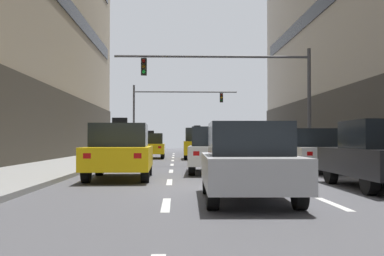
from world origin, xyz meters
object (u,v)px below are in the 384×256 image
object	(u,v)px
car_driving_2	(214,150)
traffic_signal_0	(245,81)
car_driving_0	(248,162)
car_parked_1	(382,155)
traffic_signal_1	(167,106)
taxi_driving_4	(197,144)
car_parked_2	(310,151)
taxi_driving_1	(151,146)
taxi_driving_3	(120,152)

from	to	relation	value
car_driving_2	traffic_signal_0	xyz separation A→B (m)	(1.99, 5.69, 3.31)
car_driving_0	car_parked_1	distance (m)	4.38
traffic_signal_1	taxi_driving_4	bearing A→B (deg)	-80.21
taxi_driving_4	car_parked_2	bearing A→B (deg)	-73.22
traffic_signal_1	car_parked_2	bearing A→B (deg)	-76.69
car_parked_1	car_parked_2	distance (m)	6.58
taxi_driving_1	car_parked_2	bearing A→B (deg)	-64.23
car_driving_0	car_parked_2	xyz separation A→B (m)	(3.73, 8.88, 0.04)
car_parked_2	car_driving_0	bearing A→B (deg)	-112.79
car_parked_1	traffic_signal_1	world-z (taller)	traffic_signal_1
taxi_driving_4	traffic_signal_0	xyz separation A→B (m)	(2.06, -7.39, 3.15)
car_driving_2	taxi_driving_3	size ratio (longest dim) A/B	0.99
car_driving_2	car_parked_1	xyz separation A→B (m)	(3.73, -6.12, 0.01)
car_driving_0	car_driving_2	size ratio (longest dim) A/B	0.92
traffic_signal_1	taxi_driving_3	bearing A→B (deg)	-91.88
taxi_driving_1	car_parked_1	bearing A→B (deg)	-71.73
car_driving_2	taxi_driving_3	world-z (taller)	taxi_driving_3
taxi_driving_1	car_parked_2	size ratio (longest dim) A/B	1.01
car_driving_2	car_parked_1	size ratio (longest dim) A/B	1.01
taxi_driving_3	taxi_driving_4	distance (m)	16.11
car_driving_2	traffic_signal_1	size ratio (longest dim) A/B	0.49
car_driving_0	taxi_driving_3	bearing A→B (deg)	119.47
taxi_driving_3	car_parked_2	distance (m)	7.64
taxi_driving_3	traffic_signal_0	world-z (taller)	traffic_signal_0
taxi_driving_1	taxi_driving_4	bearing A→B (deg)	-27.86
taxi_driving_4	car_parked_2	world-z (taller)	taxi_driving_4
traffic_signal_0	car_driving_2	bearing A→B (deg)	-109.30
taxi_driving_1	car_driving_0	bearing A→B (deg)	-82.25
taxi_driving_1	car_driving_2	distance (m)	15.04
car_driving_2	taxi_driving_3	distance (m)	4.21
taxi_driving_4	traffic_signal_1	xyz separation A→B (m)	(-2.20, 12.77, 3.33)
taxi_driving_3	traffic_signal_1	xyz separation A→B (m)	(0.94, 28.57, 3.47)
car_driving_2	car_parked_1	distance (m)	7.16
traffic_signal_1	taxi_driving_1	bearing A→B (deg)	-94.46
taxi_driving_3	taxi_driving_4	world-z (taller)	taxi_driving_4
taxi_driving_1	traffic_signal_0	bearing A→B (deg)	-60.31
taxi_driving_1	car_parked_2	world-z (taller)	taxi_driving_1
taxi_driving_1	traffic_signal_1	xyz separation A→B (m)	(0.87, 11.15, 3.50)
car_driving_2	traffic_signal_0	world-z (taller)	traffic_signal_0
car_driving_2	traffic_signal_1	bearing A→B (deg)	95.02
car_driving_0	traffic_signal_0	world-z (taller)	traffic_signal_0
car_driving_2	taxi_driving_4	xyz separation A→B (m)	(-0.07, 13.08, 0.15)
car_parked_2	car_driving_2	bearing A→B (deg)	-172.89
car_driving_0	traffic_signal_1	bearing A→B (deg)	93.80
car_parked_1	traffic_signal_0	xyz separation A→B (m)	(-1.74, 11.81, 3.30)
taxi_driving_1	taxi_driving_4	xyz separation A→B (m)	(3.07, -1.62, 0.17)
taxi_driving_1	taxi_driving_3	size ratio (longest dim) A/B	0.96
taxi_driving_3	car_parked_1	size ratio (longest dim) A/B	1.01
taxi_driving_3	car_parked_2	bearing A→B (deg)	24.65
car_driving_2	traffic_signal_1	world-z (taller)	traffic_signal_1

